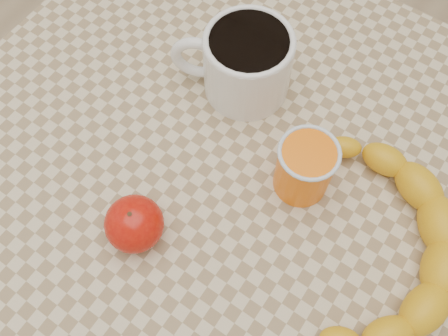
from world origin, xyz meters
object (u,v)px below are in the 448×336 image
Objects in this scene: table at (224,200)px; orange_juice_glass at (305,168)px; banana at (385,245)px; apple at (134,224)px; coffee_mug at (245,62)px.

table is 0.16m from orange_juice_glass.
table is 0.24m from banana.
table is at bearing 71.12° from apple.
orange_juice_glass reaches higher than banana.
orange_juice_glass is at bearing 27.60° from table.
coffee_mug reaches higher than banana.
apple is at bearing -108.88° from table.
coffee_mug is 0.17m from orange_juice_glass.
table is at bearing -67.11° from coffee_mug.
coffee_mug is 0.48× the size of banana.
banana is (0.12, -0.02, -0.02)m from orange_juice_glass.
coffee_mug is 2.28× the size of apple.
orange_juice_glass reaches higher than apple.
banana is (0.25, 0.14, -0.01)m from apple.
coffee_mug is 0.29m from banana.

